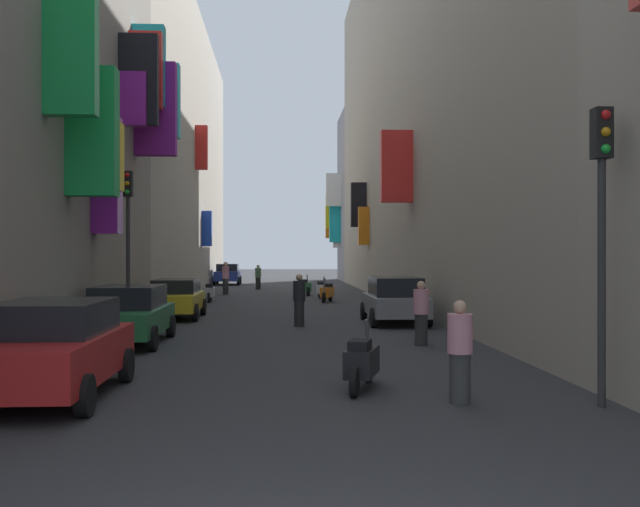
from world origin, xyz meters
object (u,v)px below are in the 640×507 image
(scooter_black, at_px, (362,362))
(pedestrian_mid_street, at_px, (299,300))
(parked_car_yellow, at_px, (176,297))
(parked_car_blue, at_px, (228,274))
(pedestrian_crossing, at_px, (258,277))
(pedestrian_near_right, at_px, (421,313))
(parked_car_red, at_px, (50,347))
(scooter_orange, at_px, (327,292))
(parked_car_green, at_px, (128,313))
(scooter_silver, at_px, (210,292))
(pedestrian_near_left, at_px, (460,352))
(traffic_light_near_corner, at_px, (602,204))
(scooter_green, at_px, (305,287))
(parked_car_grey, at_px, (395,299))
(scooter_white, at_px, (322,289))
(traffic_light_far_corner, at_px, (128,223))
(pedestrian_far_away, at_px, (226,278))

(scooter_black, distance_m, pedestrian_mid_street, 10.52)
(parked_car_yellow, distance_m, scooter_black, 14.59)
(parked_car_blue, xyz_separation_m, pedestrian_crossing, (2.43, -7.51, -0.02))
(pedestrian_crossing, height_order, pedestrian_near_right, pedestrian_near_right)
(parked_car_red, height_order, scooter_orange, parked_car_red)
(parked_car_blue, distance_m, parked_car_green, 34.68)
(parked_car_blue, relative_size, pedestrian_near_right, 2.55)
(parked_car_red, height_order, scooter_silver, parked_car_red)
(parked_car_blue, distance_m, pedestrian_near_left, 42.85)
(traffic_light_near_corner, bearing_deg, pedestrian_mid_street, 108.99)
(parked_car_green, xyz_separation_m, scooter_green, (5.20, 20.84, -0.30))
(parked_car_grey, relative_size, scooter_white, 2.15)
(scooter_green, bearing_deg, scooter_silver, -131.20)
(scooter_green, distance_m, scooter_silver, 7.03)
(parked_car_green, distance_m, scooter_white, 18.86)
(scooter_green, height_order, traffic_light_far_corner, traffic_light_far_corner)
(pedestrian_mid_street, relative_size, pedestrian_far_away, 0.91)
(pedestrian_near_left, distance_m, traffic_light_far_corner, 13.31)
(parked_car_blue, bearing_deg, scooter_black, -82.92)
(parked_car_grey, xyz_separation_m, parked_car_green, (-7.54, -4.84, -0.02))
(pedestrian_far_away, xyz_separation_m, traffic_light_near_corner, (7.71, -29.84, 2.10))
(parked_car_green, relative_size, traffic_light_far_corner, 0.93)
(scooter_black, relative_size, pedestrian_crossing, 1.20)
(parked_car_yellow, xyz_separation_m, parked_car_red, (0.02, -14.11, 0.07))
(parked_car_green, relative_size, pedestrian_crossing, 2.80)
(parked_car_red, distance_m, pedestrian_near_right, 9.40)
(parked_car_yellow, xyz_separation_m, scooter_green, (5.02, 13.62, -0.26))
(pedestrian_near_right, xyz_separation_m, traffic_light_far_corner, (-7.97, 3.99, 2.39))
(parked_car_green, height_order, traffic_light_near_corner, traffic_light_near_corner)
(scooter_black, height_order, pedestrian_crossing, pedestrian_crossing)
(scooter_green, relative_size, traffic_light_far_corner, 0.42)
(pedestrian_crossing, distance_m, pedestrian_far_away, 5.63)
(pedestrian_near_left, relative_size, pedestrian_near_right, 0.98)
(parked_car_yellow, height_order, pedestrian_near_left, pedestrian_near_left)
(parked_car_red, xyz_separation_m, pedestrian_near_left, (6.34, -0.79, -0.02))
(parked_car_red, height_order, pedestrian_mid_street, pedestrian_mid_street)
(scooter_white, height_order, pedestrian_mid_street, pedestrian_mid_street)
(scooter_black, bearing_deg, scooter_silver, 101.81)
(scooter_orange, height_order, pedestrian_far_away, pedestrian_far_away)
(scooter_orange, bearing_deg, traffic_light_far_corner, -118.98)
(parked_car_blue, height_order, pedestrian_mid_street, pedestrian_mid_street)
(pedestrian_crossing, bearing_deg, scooter_orange, -73.24)
(scooter_green, xyz_separation_m, scooter_orange, (0.85, -5.48, -0.00))
(pedestrian_near_left, xyz_separation_m, traffic_light_near_corner, (2.03, -0.37, 2.23))
(scooter_green, bearing_deg, traffic_light_far_corner, -108.43)
(parked_car_green, xyz_separation_m, scooter_orange, (6.04, 15.36, -0.30))
(parked_car_grey, xyz_separation_m, pedestrian_crossing, (-5.05, 22.34, -0.01))
(parked_car_grey, height_order, traffic_light_far_corner, traffic_light_far_corner)
(pedestrian_crossing, bearing_deg, scooter_black, -85.43)
(pedestrian_crossing, bearing_deg, scooter_green, -66.84)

